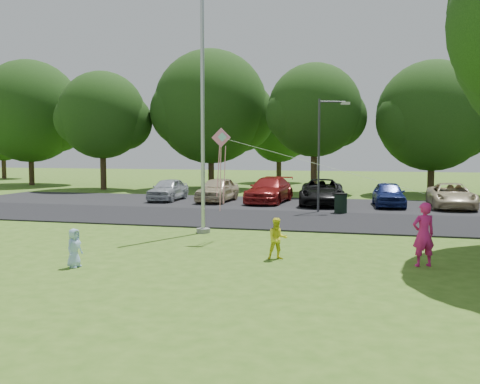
% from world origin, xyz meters
% --- Properties ---
extents(ground, '(120.00, 120.00, 0.00)m').
position_xyz_m(ground, '(0.00, 0.00, 0.00)').
color(ground, '#3E681B').
rests_on(ground, ground).
extents(park_road, '(60.00, 6.00, 0.06)m').
position_xyz_m(park_road, '(0.00, 9.00, 0.03)').
color(park_road, black).
rests_on(park_road, ground).
extents(parking_strip, '(42.00, 7.00, 0.06)m').
position_xyz_m(parking_strip, '(0.00, 15.50, 0.03)').
color(parking_strip, black).
rests_on(parking_strip, ground).
extents(flagpole, '(0.50, 0.50, 10.00)m').
position_xyz_m(flagpole, '(-3.50, 5.00, 4.17)').
color(flagpole, '#B7BABF').
rests_on(flagpole, ground).
extents(street_lamp, '(1.45, 0.66, 5.37)m').
position_xyz_m(street_lamp, '(0.09, 12.12, 3.23)').
color(street_lamp, '#3F3F44').
rests_on(street_lamp, ground).
extents(trash_can, '(0.62, 0.62, 0.98)m').
position_xyz_m(trash_can, '(0.96, 11.84, 0.49)').
color(trash_can, black).
rests_on(trash_can, ground).
extents(tree_row, '(64.35, 11.94, 10.88)m').
position_xyz_m(tree_row, '(1.59, 24.23, 5.71)').
color(tree_row, '#332316').
rests_on(tree_row, ground).
extents(horizon_trees, '(77.46, 7.20, 7.02)m').
position_xyz_m(horizon_trees, '(4.06, 33.88, 4.30)').
color(horizon_trees, '#332316').
rests_on(horizon_trees, ground).
extents(parked_cars, '(19.99, 5.46, 1.41)m').
position_xyz_m(parked_cars, '(0.24, 15.48, 0.73)').
color(parked_cars, '#B2B7BF').
rests_on(parked_cars, ground).
extents(woman, '(0.72, 0.61, 1.67)m').
position_xyz_m(woman, '(3.78, 1.16, 0.84)').
color(woman, '#CD1B75').
rests_on(woman, ground).
extents(child_yellow, '(0.68, 0.62, 1.15)m').
position_xyz_m(child_yellow, '(-0.04, 1.08, 0.58)').
color(child_yellow, yellow).
rests_on(child_yellow, ground).
extents(child_blue, '(0.38, 0.53, 1.01)m').
position_xyz_m(child_blue, '(-4.93, -1.21, 0.50)').
color(child_blue, '#A6CAFF').
rests_on(child_blue, ground).
extents(kite, '(6.47, 2.61, 2.76)m').
position_xyz_m(kite, '(-2.24, 3.44, 2.96)').
color(kite, pink).
rests_on(kite, ground).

